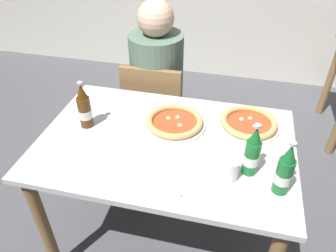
{
  "coord_description": "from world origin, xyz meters",
  "views": [
    {
      "loc": [
        0.29,
        -1.14,
        1.73
      ],
      "look_at": [
        0.0,
        0.05,
        0.8
      ],
      "focal_mm": 34.52,
      "sensor_mm": 36.0,
      "label": 1
    }
  ],
  "objects_px": {
    "pizza_marinara_far": "(249,123)",
    "beer_bottle_center": "(252,153)",
    "paper_cup": "(230,169)",
    "pizza_margherita_near": "(175,122)",
    "dining_table_main": "(166,158)",
    "napkin_with_cutlery": "(170,178)",
    "beer_bottle_left": "(84,108)",
    "beer_bottle_right": "(285,171)",
    "chair_behind_table": "(156,111)",
    "diner_seated": "(157,94)"
  },
  "relations": [
    {
      "from": "diner_seated",
      "to": "pizza_margherita_near",
      "type": "distance_m",
      "value": 0.61
    },
    {
      "from": "paper_cup",
      "to": "chair_behind_table",
      "type": "bearing_deg",
      "value": 124.41
    },
    {
      "from": "chair_behind_table",
      "to": "beer_bottle_left",
      "type": "bearing_deg",
      "value": 70.83
    },
    {
      "from": "napkin_with_cutlery",
      "to": "paper_cup",
      "type": "bearing_deg",
      "value": 15.74
    },
    {
      "from": "chair_behind_table",
      "to": "diner_seated",
      "type": "distance_m",
      "value": 0.11
    },
    {
      "from": "pizza_marinara_far",
      "to": "beer_bottle_left",
      "type": "distance_m",
      "value": 0.81
    },
    {
      "from": "paper_cup",
      "to": "pizza_margherita_near",
      "type": "bearing_deg",
      "value": 135.23
    },
    {
      "from": "pizza_marinara_far",
      "to": "beer_bottle_right",
      "type": "bearing_deg",
      "value": -71.0
    },
    {
      "from": "diner_seated",
      "to": "beer_bottle_left",
      "type": "xyz_separation_m",
      "value": [
        -0.19,
        -0.63,
        0.27
      ]
    },
    {
      "from": "diner_seated",
      "to": "pizza_marinara_far",
      "type": "distance_m",
      "value": 0.77
    },
    {
      "from": "beer_bottle_left",
      "to": "napkin_with_cutlery",
      "type": "height_order",
      "value": "beer_bottle_left"
    },
    {
      "from": "beer_bottle_right",
      "to": "beer_bottle_center",
      "type": "bearing_deg",
      "value": 147.55
    },
    {
      "from": "napkin_with_cutlery",
      "to": "paper_cup",
      "type": "height_order",
      "value": "paper_cup"
    },
    {
      "from": "chair_behind_table",
      "to": "napkin_with_cutlery",
      "type": "height_order",
      "value": "chair_behind_table"
    },
    {
      "from": "pizza_marinara_far",
      "to": "paper_cup",
      "type": "distance_m",
      "value": 0.38
    },
    {
      "from": "beer_bottle_center",
      "to": "beer_bottle_right",
      "type": "height_order",
      "value": "same"
    },
    {
      "from": "dining_table_main",
      "to": "pizza_marinara_far",
      "type": "relative_size",
      "value": 3.97
    },
    {
      "from": "pizza_margherita_near",
      "to": "napkin_with_cutlery",
      "type": "relative_size",
      "value": 1.36
    },
    {
      "from": "diner_seated",
      "to": "paper_cup",
      "type": "relative_size",
      "value": 12.73
    },
    {
      "from": "beer_bottle_center",
      "to": "napkin_with_cutlery",
      "type": "xyz_separation_m",
      "value": [
        -0.31,
        -0.12,
        -0.1
      ]
    },
    {
      "from": "dining_table_main",
      "to": "diner_seated",
      "type": "height_order",
      "value": "diner_seated"
    },
    {
      "from": "diner_seated",
      "to": "napkin_with_cutlery",
      "type": "height_order",
      "value": "diner_seated"
    },
    {
      "from": "dining_table_main",
      "to": "beer_bottle_left",
      "type": "relative_size",
      "value": 4.86
    },
    {
      "from": "pizza_margherita_near",
      "to": "beer_bottle_right",
      "type": "xyz_separation_m",
      "value": [
        0.5,
        -0.32,
        0.08
      ]
    },
    {
      "from": "chair_behind_table",
      "to": "napkin_with_cutlery",
      "type": "relative_size",
      "value": 3.74
    },
    {
      "from": "chair_behind_table",
      "to": "paper_cup",
      "type": "distance_m",
      "value": 1.0
    },
    {
      "from": "beer_bottle_center",
      "to": "napkin_with_cutlery",
      "type": "distance_m",
      "value": 0.35
    },
    {
      "from": "pizza_marinara_far",
      "to": "beer_bottle_center",
      "type": "relative_size",
      "value": 1.22
    },
    {
      "from": "beer_bottle_left",
      "to": "pizza_margherita_near",
      "type": "bearing_deg",
      "value": 13.13
    },
    {
      "from": "pizza_marinara_far",
      "to": "napkin_with_cutlery",
      "type": "distance_m",
      "value": 0.53
    },
    {
      "from": "beer_bottle_left",
      "to": "beer_bottle_center",
      "type": "bearing_deg",
      "value": -10.09
    },
    {
      "from": "pizza_marinara_far",
      "to": "beer_bottle_center",
      "type": "bearing_deg",
      "value": -87.45
    },
    {
      "from": "pizza_margherita_near",
      "to": "beer_bottle_right",
      "type": "relative_size",
      "value": 1.25
    },
    {
      "from": "chair_behind_table",
      "to": "pizza_marinara_far",
      "type": "height_order",
      "value": "chair_behind_table"
    },
    {
      "from": "diner_seated",
      "to": "beer_bottle_right",
      "type": "relative_size",
      "value": 4.89
    },
    {
      "from": "chair_behind_table",
      "to": "beer_bottle_center",
      "type": "relative_size",
      "value": 3.44
    },
    {
      "from": "pizza_margherita_near",
      "to": "beer_bottle_right",
      "type": "height_order",
      "value": "beer_bottle_right"
    },
    {
      "from": "dining_table_main",
      "to": "napkin_with_cutlery",
      "type": "distance_m",
      "value": 0.28
    },
    {
      "from": "pizza_marinara_far",
      "to": "beer_bottle_center",
      "type": "distance_m",
      "value": 0.33
    },
    {
      "from": "diner_seated",
      "to": "pizza_margherita_near",
      "type": "xyz_separation_m",
      "value": [
        0.24,
        -0.53,
        0.19
      ]
    },
    {
      "from": "napkin_with_cutlery",
      "to": "paper_cup",
      "type": "relative_size",
      "value": 2.39
    },
    {
      "from": "chair_behind_table",
      "to": "beer_bottle_center",
      "type": "height_order",
      "value": "beer_bottle_center"
    },
    {
      "from": "dining_table_main",
      "to": "beer_bottle_right",
      "type": "xyz_separation_m",
      "value": [
        0.51,
        -0.19,
        0.22
      ]
    },
    {
      "from": "paper_cup",
      "to": "beer_bottle_center",
      "type": "bearing_deg",
      "value": 34.95
    },
    {
      "from": "beer_bottle_center",
      "to": "paper_cup",
      "type": "xyz_separation_m",
      "value": [
        -0.08,
        -0.05,
        -0.06
      ]
    },
    {
      "from": "pizza_margherita_near",
      "to": "beer_bottle_left",
      "type": "relative_size",
      "value": 1.25
    },
    {
      "from": "pizza_marinara_far",
      "to": "chair_behind_table",
      "type": "bearing_deg",
      "value": 145.77
    },
    {
      "from": "beer_bottle_right",
      "to": "paper_cup",
      "type": "xyz_separation_m",
      "value": [
        -0.2,
        0.02,
        -0.06
      ]
    },
    {
      "from": "paper_cup",
      "to": "dining_table_main",
      "type": "bearing_deg",
      "value": 151.55
    },
    {
      "from": "napkin_with_cutlery",
      "to": "chair_behind_table",
      "type": "bearing_deg",
      "value": 109.45
    }
  ]
}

